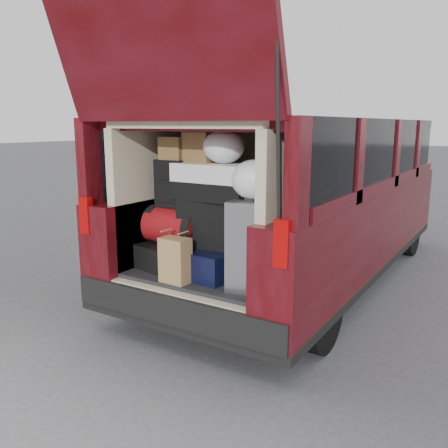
{
  "coord_description": "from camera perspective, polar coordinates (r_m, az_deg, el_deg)",
  "views": [
    {
      "loc": [
        2.05,
        -2.88,
        1.73
      ],
      "look_at": [
        0.11,
        0.2,
        0.96
      ],
      "focal_mm": 38.0,
      "sensor_mm": 36.0,
      "label": 1
    }
  ],
  "objects": [
    {
      "name": "kraft_bag",
      "position": [
        3.61,
        -5.89,
        -4.36
      ],
      "size": [
        0.23,
        0.15,
        0.35
      ],
      "primitive_type": "cube",
      "rotation": [
        0.0,
        0.0,
        -0.04
      ],
      "color": "tan",
      "rests_on": "load_floor"
    },
    {
      "name": "black_hardshell",
      "position": [
        4.04,
        -6.41,
        -3.65
      ],
      "size": [
        0.46,
        0.57,
        0.2
      ],
      "primitive_type": "cube",
      "rotation": [
        0.0,
        0.0,
        -0.2
      ],
      "color": "black",
      "rests_on": "load_floor"
    },
    {
      "name": "twotone_duffel",
      "position": [
        3.7,
        -1.14,
        5.11
      ],
      "size": [
        0.63,
        0.33,
        0.28
      ],
      "primitive_type": "cube",
      "rotation": [
        0.0,
        0.0,
        -0.01
      ],
      "color": "silver",
      "rests_on": "black_soft_case"
    },
    {
      "name": "navy_hardshell",
      "position": [
        3.77,
        -1.23,
        -4.56
      ],
      "size": [
        0.46,
        0.54,
        0.22
      ],
      "primitive_type": "cube",
      "rotation": [
        0.0,
        0.0,
        -0.08
      ],
      "color": "black",
      "rests_on": "load_floor"
    },
    {
      "name": "plastic_bag_right",
      "position": [
        3.37,
        3.64,
        5.33
      ],
      "size": [
        0.36,
        0.34,
        0.29
      ],
      "primitive_type": "ellipsoid",
      "rotation": [
        0.0,
        0.0,
        0.1
      ],
      "color": "white",
      "rests_on": "silver_roller"
    },
    {
      "name": "silver_roller",
      "position": [
        3.48,
        3.45,
        -2.32
      ],
      "size": [
        0.35,
        0.48,
        0.65
      ],
      "primitive_type": "cube",
      "rotation": [
        0.0,
        0.0,
        0.18
      ],
      "color": "silver",
      "rests_on": "load_floor"
    },
    {
      "name": "black_soft_case",
      "position": [
        3.77,
        -1.16,
        0.15
      ],
      "size": [
        0.55,
        0.36,
        0.38
      ],
      "primitive_type": "cube",
      "rotation": [
        0.0,
        0.0,
        0.09
      ],
      "color": "black",
      "rests_on": "navy_hardshell"
    },
    {
      "name": "grocery_sack_lower",
      "position": [
        3.91,
        -6.04,
        9.06
      ],
      "size": [
        0.21,
        0.17,
        0.18
      ],
      "primitive_type": "cube",
      "rotation": [
        0.0,
        0.0,
        0.05
      ],
      "color": "brown",
      "rests_on": "backpack"
    },
    {
      "name": "load_floor",
      "position": [
        4.03,
        -0.71,
        -9.23
      ],
      "size": [
        1.24,
        1.05,
        0.55
      ],
      "primitive_type": "cube",
      "color": "black",
      "rests_on": "ground"
    },
    {
      "name": "plastic_bag_center",
      "position": [
        3.66,
        -0.04,
        9.29
      ],
      "size": [
        0.33,
        0.31,
        0.26
      ],
      "primitive_type": "ellipsoid",
      "rotation": [
        0.0,
        0.0,
        -0.04
      ],
      "color": "white",
      "rests_on": "twotone_duffel"
    },
    {
      "name": "backpack",
      "position": [
        3.92,
        -6.16,
        4.88
      ],
      "size": [
        0.28,
        0.17,
        0.39
      ],
      "primitive_type": "cube",
      "rotation": [
        0.0,
        0.0,
        -0.03
      ],
      "color": "black",
      "rests_on": "red_duffel"
    },
    {
      "name": "minivan",
      "position": [
        5.23,
        8.73,
        2.74
      ],
      "size": [
        1.9,
        5.35,
        2.77
      ],
      "color": "black",
      "rests_on": "ground"
    },
    {
      "name": "ground",
      "position": [
        3.94,
        -2.95,
        -14.18
      ],
      "size": [
        80.0,
        80.0,
        0.0
      ],
      "primitive_type": "plane",
      "color": "#3D3D3F",
      "rests_on": "ground"
    },
    {
      "name": "red_duffel",
      "position": [
        3.93,
        -5.92,
        -0.23
      ],
      "size": [
        0.48,
        0.32,
        0.31
      ],
      "primitive_type": "cube",
      "rotation": [
        0.0,
        0.0,
        0.03
      ],
      "color": "maroon",
      "rests_on": "black_hardshell"
    },
    {
      "name": "grocery_sack_upper",
      "position": [
        3.8,
        -2.8,
        9.21
      ],
      "size": [
        0.24,
        0.2,
        0.24
      ],
      "primitive_type": "cube",
      "rotation": [
        0.0,
        0.0,
        -0.02
      ],
      "color": "brown",
      "rests_on": "twotone_duffel"
    }
  ]
}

